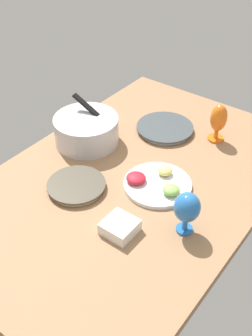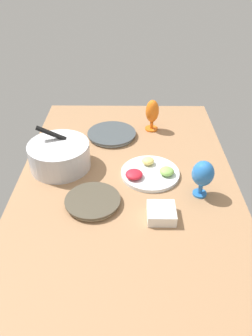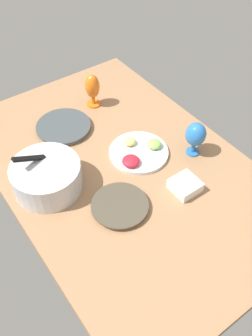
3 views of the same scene
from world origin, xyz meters
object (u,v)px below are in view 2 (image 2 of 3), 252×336
dinner_plate_right (112,134)px  hurricane_glass_orange (152,113)px  dinner_plate_left (93,201)px  mixing_bowl (59,155)px  hurricane_glass_blue (203,174)px  square_bowl_white (161,213)px  fruit_platter (150,172)px

dinner_plate_right → hurricane_glass_orange: size_ratio=1.49×
dinner_plate_left → mixing_bowl: size_ratio=0.81×
hurricane_glass_orange → hurricane_glass_blue: bearing=-162.8°
dinner_plate_right → mixing_bowl: bearing=141.1°
dinner_plate_left → dinner_plate_right: size_ratio=0.87×
dinner_plate_left → square_bowl_white: square_bowl_white is taller
dinner_plate_left → hurricane_glass_orange: 73.16cm
mixing_bowl → hurricane_glass_orange: (38.57, -47.71, 4.04)cm
hurricane_glass_blue → fruit_platter: bearing=56.9°
fruit_platter → square_bowl_white: fruit_platter is taller
dinner_plate_right → hurricane_glass_orange: 26.72cm
dinner_plate_left → mixing_bowl: mixing_bowl is taller
square_bowl_white → fruit_platter: bearing=6.5°
hurricane_glass_blue → hurricane_glass_orange: hurricane_glass_orange is taller
dinner_plate_left → dinner_plate_right: (58.05, -5.56, -0.01)cm
dinner_plate_left → dinner_plate_right: same height
fruit_platter → square_bowl_white: bearing=-173.5°
dinner_plate_left → fruit_platter: (21.00, -25.66, 0.24)cm
mixing_bowl → square_bowl_white: (-36.10, -47.71, -4.31)cm
mixing_bowl → fruit_platter: (-6.90, -44.39, -5.44)cm
hurricane_glass_blue → square_bowl_white: size_ratio=1.52×
dinner_plate_right → fruit_platter: 42.15cm
dinner_plate_left → mixing_bowl: (27.90, 18.73, 5.68)cm
hurricane_glass_orange → fruit_platter: bearing=175.8°
dinner_plate_left → hurricane_glass_blue: bearing=-81.9°
mixing_bowl → dinner_plate_left: bearing=-146.1°
dinner_plate_right → mixing_bowl: 39.13cm
dinner_plate_left → hurricane_glass_blue: size_ratio=1.38×
dinner_plate_right → fruit_platter: fruit_platter is taller
dinner_plate_left → square_bowl_white: (-8.20, -28.99, 1.37)cm
hurricane_glass_blue → mixing_bowl: bearing=72.3°
dinner_plate_right → fruit_platter: bearing=-151.5°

